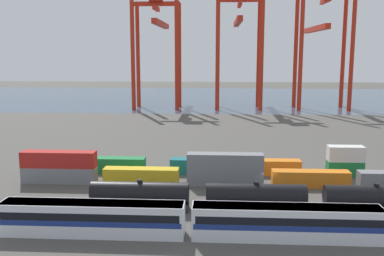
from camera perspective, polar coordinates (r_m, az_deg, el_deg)
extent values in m
plane|color=#4C4944|center=(110.54, 7.50, -1.34)|extent=(420.00, 420.00, 0.00)
cube|color=#384C60|center=(207.55, 5.58, 3.86)|extent=(400.00, 110.00, 0.01)
cube|color=silver|center=(53.98, -12.65, -11.27)|extent=(21.45, 3.10, 3.90)
cube|color=navy|center=(54.02, -12.64, -11.37)|extent=(21.02, 3.14, 0.64)
cube|color=black|center=(53.74, -12.67, -10.59)|extent=(20.59, 3.13, 0.90)
cube|color=slate|center=(53.38, -12.72, -9.49)|extent=(21.23, 2.85, 0.36)
cube|color=silver|center=(52.62, 12.01, -11.81)|extent=(21.45, 3.10, 3.90)
cube|color=navy|center=(52.65, 12.01, -11.91)|extent=(21.02, 3.14, 0.64)
cube|color=black|center=(52.37, 12.04, -11.12)|extent=(20.59, 3.13, 0.90)
cube|color=slate|center=(52.00, 12.08, -10.00)|extent=(21.23, 2.85, 0.36)
cube|color=#232326|center=(61.44, -6.67, -9.86)|extent=(13.21, 2.50, 1.10)
cylinder|color=black|center=(60.83, -6.71, -8.15)|extent=(13.21, 2.74, 2.74)
cylinder|color=black|center=(60.37, -6.74, -6.75)|extent=(0.70, 0.70, 0.36)
cube|color=#232326|center=(60.79, 8.17, -10.11)|extent=(13.21, 2.50, 1.10)
cylinder|color=black|center=(60.16, 8.21, -8.39)|extent=(13.21, 2.74, 2.74)
cylinder|color=black|center=(59.70, 8.25, -6.97)|extent=(0.70, 0.70, 0.36)
cube|color=#232326|center=(64.02, 22.39, -9.73)|extent=(13.21, 2.50, 1.10)
cylinder|color=black|center=(63.43, 22.50, -8.09)|extent=(13.21, 2.74, 2.74)
cylinder|color=black|center=(62.99, 22.59, -6.75)|extent=(0.70, 0.70, 0.36)
cube|color=slate|center=(76.06, -16.64, -5.76)|extent=(12.10, 2.44, 2.60)
cube|color=#AD211C|center=(75.42, -16.74, -3.85)|extent=(12.10, 2.44, 2.60)
cube|color=gold|center=(72.61, -6.52, -6.14)|extent=(12.10, 2.44, 2.60)
cube|color=slate|center=(71.59, 4.25, -6.33)|extent=(12.10, 2.44, 2.60)
cube|color=slate|center=(70.91, 4.27, -4.32)|extent=(12.10, 2.44, 2.60)
cube|color=orange|center=(73.08, 14.95, -6.31)|extent=(12.10, 2.44, 2.60)
cube|color=#197538|center=(80.42, -10.33, -4.67)|extent=(12.10, 2.44, 2.60)
cube|color=#146066|center=(78.36, -0.58, -4.89)|extent=(6.04, 2.44, 2.60)
cube|color=orange|center=(78.64, 9.40, -4.97)|extent=(12.10, 2.44, 2.60)
cube|color=#197538|center=(81.23, 19.02, -4.90)|extent=(6.04, 2.44, 2.60)
cube|color=silver|center=(80.64, 19.12, -3.12)|extent=(6.04, 2.44, 2.60)
cylinder|color=red|center=(165.58, -7.61, 9.17)|extent=(1.50, 1.50, 39.39)
cylinder|color=red|center=(163.32, -1.96, 9.24)|extent=(1.50, 1.50, 39.39)
cylinder|color=red|center=(175.98, -6.95, 9.21)|extent=(1.50, 1.50, 39.39)
cylinder|color=red|center=(173.85, -1.64, 9.27)|extent=(1.50, 1.50, 39.39)
cube|color=red|center=(170.39, -4.64, 15.60)|extent=(17.74, 1.20, 1.60)
cube|color=red|center=(170.23, -4.63, 15.07)|extent=(1.20, 12.18, 1.60)
cube|color=red|center=(183.73, -3.99, 13.17)|extent=(2.00, 40.07, 2.00)
cylinder|color=red|center=(162.23, 3.31, 9.45)|extent=(1.50, 1.50, 40.65)
cylinder|color=red|center=(162.97, 8.92, 9.35)|extent=(1.50, 1.50, 40.65)
cylinder|color=red|center=(173.59, 3.32, 9.47)|extent=(1.50, 1.50, 40.65)
cylinder|color=red|center=(174.29, 8.56, 9.38)|extent=(1.50, 1.50, 40.65)
cube|color=red|center=(169.13, 6.15, 16.05)|extent=(17.33, 1.20, 1.60)
cube|color=red|center=(168.96, 6.14, 15.51)|extent=(1.20, 12.97, 1.60)
cube|color=red|center=(182.27, 5.90, 13.41)|extent=(2.00, 39.46, 2.00)
cylinder|color=red|center=(165.00, 13.81, 9.38)|extent=(1.50, 1.50, 41.72)
cylinder|color=red|center=(169.12, 19.86, 9.09)|extent=(1.50, 1.50, 41.72)
cylinder|color=red|center=(175.96, 13.16, 9.41)|extent=(1.50, 1.50, 41.72)
cylinder|color=red|center=(179.82, 18.86, 9.15)|extent=(1.50, 1.50, 41.72)
cube|color=red|center=(173.21, 16.75, 15.38)|extent=(1.20, 12.72, 1.60)
cube|color=red|center=(186.23, 15.59, 12.16)|extent=(2.00, 40.28, 2.00)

